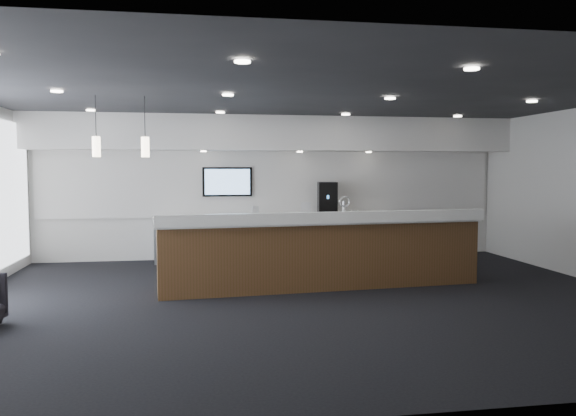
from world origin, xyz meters
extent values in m
plane|color=black|center=(0.00, 0.00, 0.00)|extent=(10.00, 10.00, 0.00)
cube|color=black|center=(0.00, 0.00, 3.00)|extent=(10.00, 8.00, 0.02)
cube|color=silver|center=(0.00, 4.00, 1.50)|extent=(10.00, 0.02, 3.00)
cube|color=silver|center=(0.00, 3.55, 2.65)|extent=(10.00, 0.90, 0.70)
cube|color=silver|center=(0.00, 3.97, 1.60)|extent=(9.80, 0.06, 1.40)
cube|color=gray|center=(0.00, 3.64, 0.45)|extent=(5.00, 0.60, 0.90)
cube|color=white|center=(0.00, 3.64, 0.93)|extent=(5.06, 0.66, 0.05)
cylinder|color=silver|center=(-2.00, 3.32, 0.50)|extent=(0.60, 0.02, 0.02)
cylinder|color=silver|center=(-1.00, 3.32, 0.50)|extent=(0.60, 0.02, 0.02)
cylinder|color=silver|center=(0.00, 3.32, 0.50)|extent=(0.60, 0.02, 0.02)
cylinder|color=silver|center=(1.00, 3.32, 0.50)|extent=(0.60, 0.02, 0.02)
cylinder|color=silver|center=(2.00, 3.32, 0.50)|extent=(0.60, 0.02, 0.02)
cube|color=black|center=(-1.00, 3.91, 1.65)|extent=(1.05, 0.07, 0.62)
cube|color=#3070C0|center=(-1.00, 3.87, 1.65)|extent=(0.95, 0.01, 0.54)
cylinder|color=#FFEBC6|center=(-2.40, 0.80, 2.25)|extent=(0.12, 0.12, 0.30)
cylinder|color=#FFEBC6|center=(-3.10, 0.80, 2.25)|extent=(0.12, 0.12, 0.30)
cube|color=#51361B|center=(0.35, 0.77, 0.53)|extent=(5.27, 1.16, 1.05)
cube|color=white|center=(0.35, 0.77, 1.08)|extent=(5.36, 1.25, 0.06)
cube|color=white|center=(0.38, 0.37, 1.17)|extent=(5.30, 0.56, 0.18)
cylinder|color=silver|center=(0.74, 0.91, 1.25)|extent=(0.04, 0.04, 0.28)
torus|color=silver|center=(0.74, 0.85, 1.39)|extent=(0.19, 0.05, 0.19)
cube|color=black|center=(1.13, 3.71, 1.30)|extent=(0.44, 0.49, 0.69)
cube|color=silver|center=(1.13, 3.47, 0.96)|extent=(0.25, 0.12, 0.02)
cube|color=silver|center=(-0.44, 3.55, 1.05)|extent=(0.14, 0.06, 0.20)
cube|color=silver|center=(0.62, 3.51, 1.09)|extent=(0.21, 0.04, 0.27)
imported|color=white|center=(1.73, 3.54, 1.00)|extent=(0.10, 0.10, 0.10)
imported|color=white|center=(1.59, 3.54, 1.00)|extent=(0.14, 0.14, 0.10)
imported|color=white|center=(1.45, 3.54, 1.00)|extent=(0.13, 0.13, 0.10)
imported|color=white|center=(1.31, 3.54, 1.00)|extent=(0.13, 0.13, 0.10)
camera|label=1|loc=(-1.66, -8.06, 1.93)|focal=35.00mm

